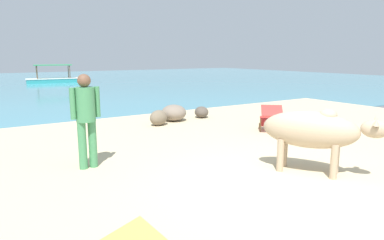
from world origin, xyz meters
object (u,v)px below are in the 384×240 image
object	(u,v)px
deck_chair_near	(271,117)
person_standing	(86,114)
cow	(313,130)
boat_teal	(54,79)

from	to	relation	value
deck_chair_near	person_standing	world-z (taller)	person_standing
deck_chair_near	person_standing	bearing A→B (deg)	135.13
cow	person_standing	size ratio (longest dim) A/B	1.14
cow	person_standing	distance (m)	3.78
deck_chair_near	boat_teal	size ratio (longest dim) A/B	0.25
deck_chair_near	person_standing	size ratio (longest dim) A/B	0.57
boat_teal	person_standing	bearing A→B (deg)	-93.68
person_standing	cow	bearing A→B (deg)	-130.02
deck_chair_near	person_standing	xyz separation A→B (m)	(-4.76, -0.37, 0.56)
deck_chair_near	boat_teal	world-z (taller)	boat_teal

